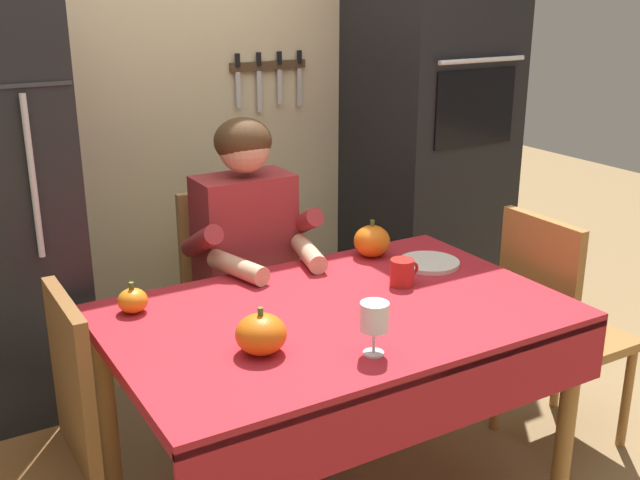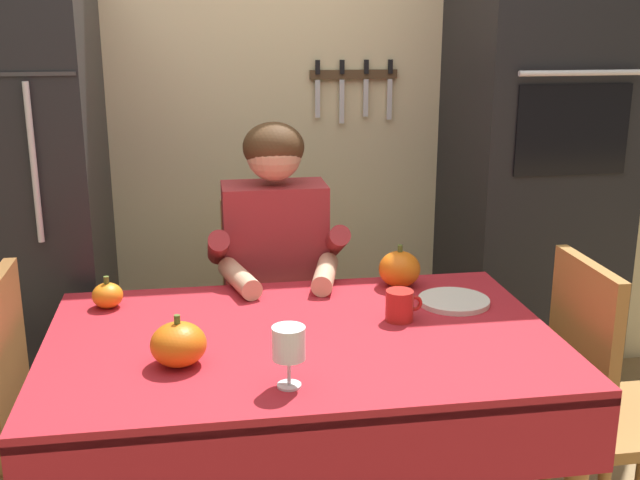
# 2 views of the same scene
# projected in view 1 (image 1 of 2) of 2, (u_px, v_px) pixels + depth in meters

# --- Properties ---
(back_wall_assembly) EXTENTS (3.70, 0.13, 2.60)m
(back_wall_assembly) POSITION_uv_depth(u_px,v_px,m) (192.00, 83.00, 3.24)
(back_wall_assembly) COLOR beige
(back_wall_assembly) RESTS_ON ground
(wall_oven) EXTENTS (0.60, 0.64, 2.10)m
(wall_oven) POSITION_uv_depth(u_px,v_px,m) (429.00, 132.00, 3.52)
(wall_oven) COLOR black
(wall_oven) RESTS_ON ground
(dining_table) EXTENTS (1.40, 0.90, 0.74)m
(dining_table) POSITION_uv_depth(u_px,v_px,m) (341.00, 337.00, 2.38)
(dining_table) COLOR #9E6B33
(dining_table) RESTS_ON ground
(chair_behind_person) EXTENTS (0.40, 0.40, 0.93)m
(chair_behind_person) POSITION_uv_depth(u_px,v_px,m) (234.00, 295.00, 3.07)
(chair_behind_person) COLOR tan
(chair_behind_person) RESTS_ON ground
(seated_person) EXTENTS (0.47, 0.55, 1.25)m
(seated_person) POSITION_uv_depth(u_px,v_px,m) (253.00, 256.00, 2.85)
(seated_person) COLOR #38384C
(seated_person) RESTS_ON ground
(chair_right_side) EXTENTS (0.40, 0.40, 0.93)m
(chair_right_side) POSITION_uv_depth(u_px,v_px,m) (554.00, 322.00, 2.83)
(chair_right_side) COLOR #9E6B33
(chair_right_side) RESTS_ON ground
(chair_left_side) EXTENTS (0.40, 0.40, 0.93)m
(chair_left_side) POSITION_uv_depth(u_px,v_px,m) (41.00, 449.00, 2.06)
(chair_left_side) COLOR brown
(chair_left_side) RESTS_ON ground
(coffee_mug) EXTENTS (0.11, 0.08, 0.09)m
(coffee_mug) POSITION_uv_depth(u_px,v_px,m) (402.00, 272.00, 2.55)
(coffee_mug) COLOR #B2231E
(coffee_mug) RESTS_ON dining_table
(wine_glass) EXTENTS (0.08, 0.08, 0.15)m
(wine_glass) POSITION_uv_depth(u_px,v_px,m) (374.00, 318.00, 2.06)
(wine_glass) COLOR white
(wine_glass) RESTS_ON dining_table
(pumpkin_large) EXTENTS (0.13, 0.13, 0.14)m
(pumpkin_large) POSITION_uv_depth(u_px,v_px,m) (372.00, 241.00, 2.82)
(pumpkin_large) COLOR orange
(pumpkin_large) RESTS_ON dining_table
(pumpkin_medium) EXTENTS (0.09, 0.09, 0.10)m
(pumpkin_medium) POSITION_uv_depth(u_px,v_px,m) (133.00, 300.00, 2.35)
(pumpkin_medium) COLOR orange
(pumpkin_medium) RESTS_ON dining_table
(pumpkin_small) EXTENTS (0.14, 0.14, 0.13)m
(pumpkin_small) POSITION_uv_depth(u_px,v_px,m) (261.00, 334.00, 2.08)
(pumpkin_small) COLOR orange
(pumpkin_small) RESTS_ON dining_table
(serving_tray) EXTENTS (0.22, 0.22, 0.02)m
(serving_tray) POSITION_uv_depth(u_px,v_px,m) (429.00, 263.00, 2.75)
(serving_tray) COLOR silver
(serving_tray) RESTS_ON dining_table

